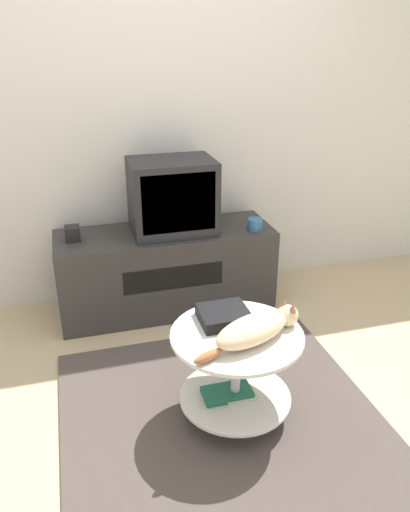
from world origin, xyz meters
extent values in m
plane|color=tan|center=(0.00, 0.00, 0.00)|extent=(12.00, 12.00, 0.00)
cube|color=silver|center=(0.00, 1.53, 1.30)|extent=(8.00, 0.05, 2.60)
cube|color=#4C423D|center=(0.00, 0.00, 0.01)|extent=(1.51, 1.56, 0.02)
cube|color=#33302D|center=(-0.02, 1.20, 0.28)|extent=(1.40, 0.48, 0.55)
cube|color=black|center=(-0.02, 0.97, 0.33)|extent=(0.63, 0.01, 0.15)
cube|color=#232326|center=(0.03, 1.20, 0.78)|extent=(0.52, 0.38, 0.46)
cube|color=black|center=(0.03, 1.02, 0.80)|extent=(0.45, 0.01, 0.36)
cube|color=black|center=(-0.60, 1.21, 0.60)|extent=(0.09, 0.09, 0.09)
cylinder|color=teal|center=(0.55, 1.08, 0.59)|extent=(0.10, 0.10, 0.08)
cylinder|color=#B2B2B7|center=(0.07, 0.05, 0.03)|extent=(0.26, 0.26, 0.01)
cylinder|color=#B7B7BC|center=(0.07, 0.05, 0.24)|extent=(0.04, 0.04, 0.44)
cylinder|color=silver|center=(0.07, 0.05, 0.13)|extent=(0.53, 0.53, 0.01)
cylinder|color=silver|center=(0.07, 0.05, 0.47)|extent=(0.61, 0.61, 0.02)
cube|color=#1E664C|center=(0.03, 0.06, 0.15)|extent=(0.24, 0.13, 0.03)
cube|color=beige|center=(0.09, 0.04, 0.14)|extent=(0.15, 0.10, 0.01)
cube|color=black|center=(0.04, 0.17, 0.51)|extent=(0.23, 0.21, 0.06)
ellipsoid|color=beige|center=(0.11, -0.02, 0.54)|extent=(0.42, 0.29, 0.12)
sphere|color=beige|center=(0.31, 0.06, 0.53)|extent=(0.10, 0.10, 0.10)
cone|color=#996038|center=(0.30, 0.08, 0.59)|extent=(0.04, 0.04, 0.04)
cone|color=#996038|center=(0.32, 0.03, 0.59)|extent=(0.04, 0.04, 0.04)
ellipsoid|color=#996038|center=(-0.12, -0.11, 0.51)|extent=(0.15, 0.09, 0.04)
camera|label=1|loc=(-0.59, -1.74, 1.72)|focal=35.00mm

